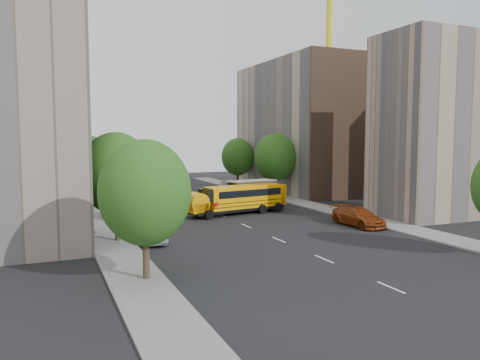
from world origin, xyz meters
TOP-DOWN VIEW (x-y plane):
  - ground at (0.00, 0.00)m, footprint 120.00×120.00m
  - sidewalk_left at (-11.50, 5.00)m, footprint 3.00×80.00m
  - sidewalk_right at (11.50, 5.00)m, footprint 3.00×80.00m
  - lane_markings at (0.00, 10.00)m, footprint 0.15×64.00m
  - building_left_cream at (-18.00, 6.00)m, footprint 10.00×26.00m
  - building_left_redbrick at (-18.00, 28.00)m, footprint 10.00×15.00m
  - building_left_near at (-18.00, -4.50)m, footprint 10.00×7.00m
  - building_right_near at (18.00, -4.50)m, footprint 10.00×7.00m
  - building_right_far at (18.00, 20.00)m, footprint 10.00×22.00m
  - building_right_sidewall at (18.00, 9.00)m, footprint 10.10×0.30m
  - tower_crane at (30.25, 28.00)m, footprint 28.50×1.20m
  - street_tree_0 at (-11.00, -14.00)m, footprint 4.80×4.80m
  - street_tree_1 at (-11.00, -4.00)m, footprint 5.12×5.12m
  - street_tree_2 at (-11.00, 14.00)m, footprint 4.99×4.99m
  - street_tree_4 at (11.00, 14.00)m, footprint 5.25×5.25m
  - street_tree_5 at (11.00, 26.00)m, footprint 4.86×4.86m
  - school_bus at (1.67, 4.14)m, footprint 10.34×4.16m
  - safari_truck at (4.93, 8.37)m, footprint 6.97×3.58m
  - parked_car_0 at (-8.80, -5.31)m, footprint 1.69×4.16m
  - parked_car_1 at (-9.60, 6.51)m, footprint 1.72×4.72m
  - parked_car_2 at (-9.09, 19.26)m, footprint 2.63×5.25m
  - parked_car_3 at (8.80, -5.76)m, footprint 2.48×5.56m
  - parked_car_5 at (9.60, 25.47)m, footprint 1.58×4.09m

SIDE VIEW (x-z plane):
  - ground at x=0.00m, z-range 0.00..0.00m
  - lane_markings at x=0.00m, z-range 0.00..0.01m
  - sidewalk_left at x=-11.50m, z-range 0.00..0.12m
  - sidewalk_right at x=11.50m, z-range 0.00..0.12m
  - parked_car_5 at x=9.60m, z-range 0.00..1.33m
  - parked_car_0 at x=-8.80m, z-range 0.00..1.41m
  - parked_car_2 at x=-9.09m, z-range 0.00..1.43m
  - parked_car_1 at x=-9.60m, z-range 0.00..1.54m
  - parked_car_3 at x=8.80m, z-range 0.00..1.58m
  - safari_truck at x=4.93m, z-range 0.08..2.93m
  - school_bus at x=1.67m, z-range 0.17..3.01m
  - street_tree_0 at x=-11.00m, z-range 0.94..8.35m
  - street_tree_5 at x=11.00m, z-range 0.95..8.46m
  - street_tree_2 at x=-11.00m, z-range 0.97..8.68m
  - street_tree_1 at x=-11.00m, z-range 1.00..8.90m
  - street_tree_4 at x=11.00m, z-range 1.02..9.13m
  - building_left_redbrick at x=-18.00m, z-range 0.00..13.00m
  - building_left_near at x=-18.00m, z-range 0.00..17.00m
  - building_right_near at x=18.00m, z-range 0.00..17.00m
  - building_right_far at x=18.00m, z-range 0.00..18.00m
  - building_right_sidewall at x=18.00m, z-range 0.00..18.00m
  - building_left_cream at x=-18.00m, z-range 0.00..20.00m
  - tower_crane at x=30.25m, z-range 6.60..42.35m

